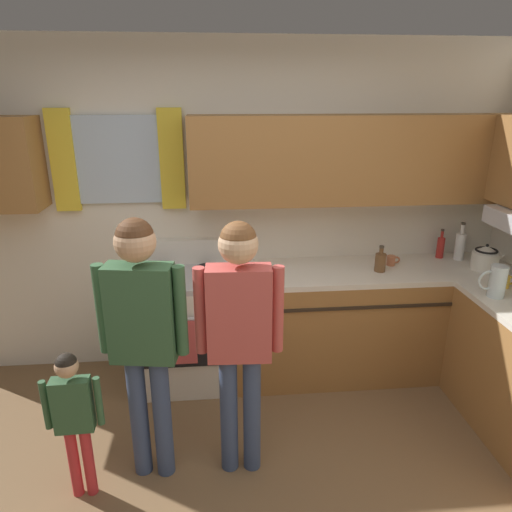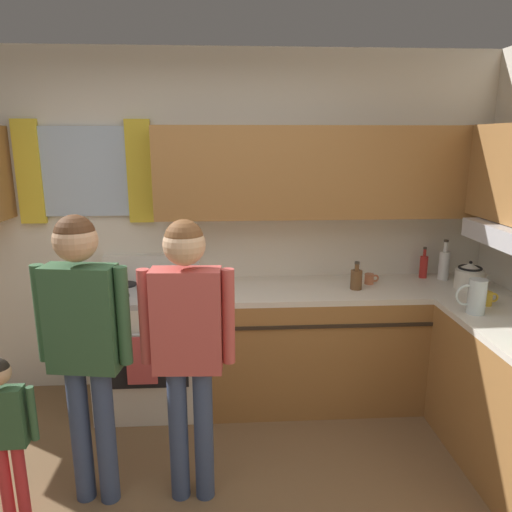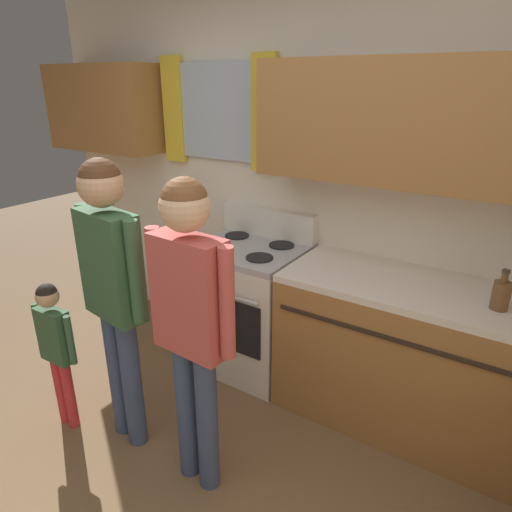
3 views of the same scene
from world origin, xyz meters
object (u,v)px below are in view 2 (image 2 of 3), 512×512
at_px(bottle_sauce_red, 424,266).
at_px(adult_in_plaid, 187,331).
at_px(stove_oven, 150,346).
at_px(stovetop_kettle, 470,276).
at_px(adult_holding_child, 84,330).
at_px(cup_terracotta, 370,279).
at_px(bottle_milk_white, 444,264).
at_px(water_pitcher, 476,296).
at_px(small_child, 5,423).
at_px(bottle_squat_brown, 356,279).
at_px(mug_mustard_yellow, 487,298).

distance_m(bottle_sauce_red, adult_in_plaid, 2.12).
relative_size(stove_oven, stovetop_kettle, 4.02).
bearing_deg(adult_holding_child, cup_terracotta, 30.12).
height_order(stove_oven, cup_terracotta, stove_oven).
bearing_deg(bottle_milk_white, cup_terracotta, -172.07).
relative_size(bottle_sauce_red, water_pitcher, 1.12).
bearing_deg(small_child, bottle_milk_white, 24.44).
bearing_deg(stove_oven, bottle_sauce_red, 5.39).
bearing_deg(stovetop_kettle, stove_oven, 177.65).
height_order(stove_oven, small_child, stove_oven).
height_order(bottle_squat_brown, water_pitcher, water_pitcher).
height_order(stovetop_kettle, adult_in_plaid, adult_in_plaid).
relative_size(bottle_squat_brown, mug_mustard_yellow, 1.71).
height_order(bottle_milk_white, cup_terracotta, bottle_milk_white).
xyz_separation_m(cup_terracotta, water_pitcher, (0.47, -0.65, 0.07)).
relative_size(stove_oven, water_pitcher, 5.00).
relative_size(stove_oven, adult_holding_child, 0.68).
distance_m(bottle_squat_brown, small_child, 2.35).
height_order(adult_holding_child, adult_in_plaid, adult_holding_child).
bearing_deg(bottle_milk_white, stovetop_kettle, -70.62).
bearing_deg(mug_mustard_yellow, adult_in_plaid, -163.84).
relative_size(bottle_milk_white, small_child, 0.34).
bearing_deg(bottle_sauce_red, water_pitcher, -89.74).
distance_m(stovetop_kettle, adult_holding_child, 2.65).
distance_m(stove_oven, bottle_milk_white, 2.32).
distance_m(bottle_sauce_red, bottle_milk_white, 0.15).
bearing_deg(adult_holding_child, adult_in_plaid, -1.34).
distance_m(stove_oven, adult_in_plaid, 1.19).
bearing_deg(stovetop_kettle, water_pitcher, -113.46).
bearing_deg(small_child, bottle_sauce_red, 26.53).
bearing_deg(stovetop_kettle, small_child, -160.28).
distance_m(mug_mustard_yellow, water_pitcher, 0.23).
relative_size(bottle_sauce_red, small_child, 0.27).
height_order(mug_mustard_yellow, stovetop_kettle, stovetop_kettle).
bearing_deg(mug_mustard_yellow, bottle_milk_white, 92.57).
height_order(stovetop_kettle, small_child, stovetop_kettle).
xyz_separation_m(bottle_sauce_red, mug_mustard_yellow, (0.16, -0.65, -0.05)).
distance_m(bottle_sauce_red, cup_terracotta, 0.49).
xyz_separation_m(adult_holding_child, adult_in_plaid, (0.53, -0.01, -0.02)).
bearing_deg(adult_holding_child, small_child, -160.31).
height_order(bottle_sauce_red, adult_in_plaid, adult_in_plaid).
bearing_deg(cup_terracotta, stove_oven, -177.97).
xyz_separation_m(water_pitcher, adult_in_plaid, (-1.75, -0.41, -0.02)).
bearing_deg(bottle_squat_brown, bottle_sauce_red, 23.35).
xyz_separation_m(mug_mustard_yellow, adult_holding_child, (-2.44, -0.54, 0.07)).
height_order(water_pitcher, adult_holding_child, adult_holding_child).
relative_size(mug_mustard_yellow, adult_holding_child, 0.07).
height_order(cup_terracotta, water_pitcher, water_pitcher).
height_order(stove_oven, stovetop_kettle, stovetop_kettle).
relative_size(bottle_squat_brown, small_child, 0.22).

